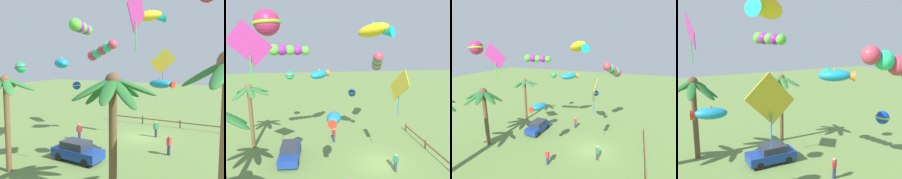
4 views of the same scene
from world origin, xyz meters
The scene contains 13 objects.
palm_tree_0 centered at (4.62, 11.95, 5.20)m, with size 3.85×3.71×6.60m.
palm_tree_1 centered at (-3.41, 11.84, 5.41)m, with size 4.24×4.52×6.94m.
parked_car_0 centered at (1.73, 8.06, 0.75)m, with size 3.96×1.86×1.51m.
spectator_2 centered at (4.69, 3.67, 0.81)m, with size 0.47×0.40×1.59m.
kite_diamond_0 centered at (-3.62, 9.44, 10.41)m, with size 0.51×2.63×3.64m.
kite_ball_1 centered at (7.22, 8.24, 6.96)m, with size 1.20×1.20×0.90m.
kite_ball_2 centered at (6.63, 1.36, 4.93)m, with size 1.00×1.00×0.86m.
kite_fish_4 centered at (-1.42, 1.41, 11.38)m, with size 2.79×2.71×1.36m.
kite_fish_5 centered at (5.66, 4.98, 7.30)m, with size 2.69×2.53×1.13m.
kite_fish_6 centered at (-3.63, 4.64, 5.79)m, with size 2.15×1.26×0.84m.
kite_diamond_7 centered at (-2.04, -0.39, 7.43)m, with size 2.45×0.57×3.41m.
kite_tube_8 centered at (5.07, -1.00, 8.54)m, with size 4.05×1.93×2.18m.
kite_tube_9 centered at (1.47, 7.77, 9.93)m, with size 1.49×3.27×0.93m.
Camera 4 is at (-6.45, -10.24, 10.06)m, focal length 42.45 mm.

